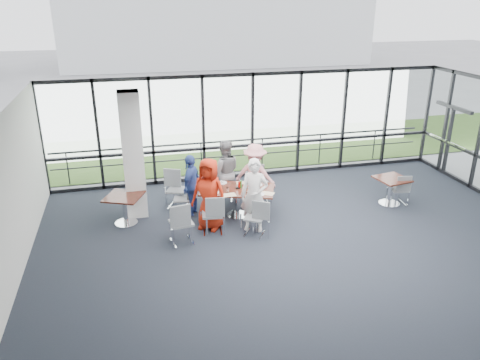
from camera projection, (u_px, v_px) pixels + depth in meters
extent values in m
cube|color=#222832|center=(312.00, 255.00, 10.22)|extent=(12.00, 10.00, 0.02)
cube|color=white|center=(321.00, 111.00, 9.04)|extent=(12.00, 10.00, 0.04)
cube|color=silver|center=(1.00, 218.00, 8.29)|extent=(0.10, 10.00, 3.20)
cube|color=white|center=(252.00, 126.00, 14.14)|extent=(12.00, 0.10, 3.20)
cube|color=black|center=(448.00, 141.00, 14.55)|extent=(0.12, 1.60, 2.10)
cube|color=white|center=(133.00, 156.00, 11.53)|extent=(0.50, 0.50, 3.20)
cube|color=gray|center=(220.00, 133.00, 19.25)|extent=(80.00, 70.00, 0.02)
cube|color=#325319|center=(231.00, 147.00, 17.43)|extent=(80.00, 5.00, 0.01)
cube|color=silver|center=(213.00, 25.00, 38.88)|extent=(24.00, 10.00, 6.00)
cylinder|color=#2D2D33|center=(247.00, 154.00, 15.09)|extent=(12.00, 0.06, 0.06)
cube|color=#3D1E0F|center=(237.00, 189.00, 11.77)|extent=(2.07, 1.57, 0.04)
cylinder|color=silver|center=(237.00, 203.00, 11.91)|extent=(0.12, 0.12, 0.71)
cylinder|color=silver|center=(237.00, 215.00, 12.04)|extent=(0.56, 0.56, 0.03)
cube|color=#3D1E0F|center=(124.00, 196.00, 11.36)|extent=(1.10, 1.10, 0.04)
cylinder|color=silver|center=(125.00, 210.00, 11.50)|extent=(0.12, 0.12, 0.71)
cube|color=#3D1E0F|center=(392.00, 179.00, 12.44)|extent=(0.90, 0.90, 0.04)
cylinder|color=silver|center=(390.00, 192.00, 12.58)|extent=(0.12, 0.12, 0.71)
imported|color=#B6220D|center=(209.00, 194.00, 11.10)|extent=(1.03, 0.95, 1.77)
imported|color=white|center=(254.00, 195.00, 11.00)|extent=(0.80, 0.72, 1.80)
imported|color=slate|center=(224.00, 172.00, 12.50)|extent=(0.92, 0.63, 1.77)
imported|color=pink|center=(255.00, 175.00, 12.35)|extent=(1.24, 1.06, 1.71)
imported|color=#324B9B|center=(191.00, 185.00, 11.89)|extent=(0.90, 1.07, 1.60)
cylinder|color=white|center=(214.00, 193.00, 11.52)|extent=(0.27, 0.27, 0.01)
cylinder|color=white|center=(260.00, 194.00, 11.42)|extent=(0.26, 0.26, 0.01)
cylinder|color=white|center=(222.00, 183.00, 12.12)|extent=(0.25, 0.25, 0.01)
cylinder|color=white|center=(257.00, 185.00, 11.99)|extent=(0.26, 0.26, 0.01)
cylinder|color=white|center=(205.00, 187.00, 11.83)|extent=(0.27, 0.27, 0.01)
cylinder|color=white|center=(227.00, 190.00, 11.52)|extent=(0.06, 0.06, 0.13)
cylinder|color=white|center=(247.00, 190.00, 11.51)|extent=(0.06, 0.06, 0.13)
cylinder|color=white|center=(240.00, 183.00, 11.91)|extent=(0.07, 0.07, 0.13)
cylinder|color=white|center=(212.00, 188.00, 11.63)|extent=(0.07, 0.07, 0.13)
cube|color=white|center=(229.00, 195.00, 11.39)|extent=(0.34, 0.24, 0.00)
cube|color=white|center=(267.00, 193.00, 11.48)|extent=(0.40, 0.37, 0.00)
cube|color=white|center=(242.00, 183.00, 12.13)|extent=(0.33, 0.25, 0.00)
cube|color=black|center=(238.00, 188.00, 11.76)|extent=(0.10, 0.07, 0.04)
cylinder|color=#B50902|center=(239.00, 185.00, 11.75)|extent=(0.06, 0.06, 0.18)
cylinder|color=#1B7825|center=(241.00, 184.00, 11.77)|extent=(0.05, 0.05, 0.20)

